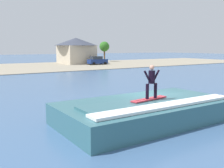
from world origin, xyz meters
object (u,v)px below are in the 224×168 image
Objects in this scene: surfboard at (149,99)px; surfer at (152,80)px; car_far_shore at (97,61)px; wave_crest at (147,110)px; tree_tall_bare at (104,47)px; house_gabled_white at (76,49)px.

surfer reaches higher than surfboard.
car_far_shore is at bearing 63.79° from surfer.
car_far_shore reaches higher than wave_crest.
surfer is 42.82m from car_far_shore.
wave_crest is 0.70m from surfboard.
tree_tall_bare is at bearing 60.94° from surfboard.
car_far_shore is 12.76m from tree_tall_bare.
house_gabled_white is at bearing 109.21° from car_far_shore.
car_far_shore is at bearing 63.61° from wave_crest.
house_gabled_white is at bearing 69.11° from wave_crest.
surfboard is (-0.08, -0.25, 0.65)m from wave_crest.
tree_tall_bare is (26.63, 47.81, 3.34)m from wave_crest.
wave_crest is at bearing 88.49° from surfer.
surfer reaches higher than car_far_shore.
surfboard is 55.05m from tree_tall_bare.
surfboard is 0.43× the size of tree_tall_bare.
surfer is at bearing -39.92° from surfboard.
surfboard is 1.38× the size of surfer.
house_gabled_white is 10.52m from tree_tall_bare.
surfer is 0.17× the size of house_gabled_white.
surfer is at bearing -91.51° from wave_crest.
tree_tall_bare is at bearing 61.03° from surfer.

